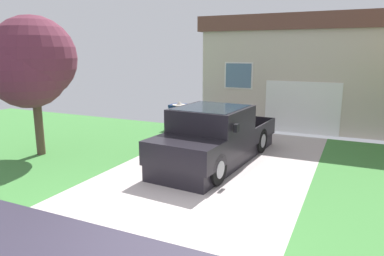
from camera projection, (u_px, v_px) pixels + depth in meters
pickup_truck at (212, 138)px, 10.19m from camera, size 2.29×5.35×1.68m
person_with_hat at (180, 124)px, 11.17m from camera, size 0.44×0.44×1.69m
handbag at (175, 151)px, 11.09m from camera, size 0.32×0.15×0.42m
house_with_garage at (333, 70)px, 16.25m from camera, size 10.68×6.82×4.67m
neighbor_tree at (31, 63)px, 10.58m from camera, size 2.53×2.64×4.28m
wheeled_trash_bin at (178, 115)px, 15.06m from camera, size 0.60×0.72×1.02m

